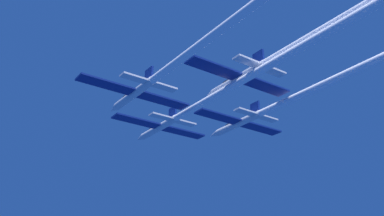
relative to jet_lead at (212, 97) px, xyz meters
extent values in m
cylinder|color=silver|center=(0.00, 14.94, -0.03)|extent=(1.18, 10.69, 1.18)
cone|color=silver|center=(0.00, 21.46, -0.03)|extent=(1.15, 2.35, 1.15)
ellipsoid|color=black|center=(0.00, 17.29, 0.47)|extent=(0.82, 2.14, 0.59)
cube|color=navy|center=(-4.65, 14.41, -0.03)|extent=(8.12, 2.35, 0.26)
cube|color=navy|center=(4.65, 14.41, -0.03)|extent=(8.12, 2.35, 0.26)
cube|color=navy|center=(0.00, 10.67, 1.42)|extent=(0.31, 1.92, 1.71)
cube|color=silver|center=(-2.41, 10.46, -0.03)|extent=(3.65, 1.41, 0.26)
cube|color=silver|center=(2.41, 10.46, -0.03)|extent=(3.65, 1.41, 0.26)
cylinder|color=white|center=(0.00, -10.68, -0.03)|extent=(1.06, 40.57, 1.06)
cylinder|color=silver|center=(-9.53, 6.31, 0.35)|extent=(1.18, 10.69, 1.18)
cone|color=silver|center=(-9.53, 12.83, 0.35)|extent=(1.15, 2.35, 1.15)
ellipsoid|color=black|center=(-9.53, 8.66, 0.85)|extent=(0.82, 2.14, 0.59)
cube|color=navy|center=(-14.18, 5.77, 0.35)|extent=(8.12, 2.35, 0.26)
cube|color=navy|center=(-4.89, 5.77, 0.35)|extent=(8.12, 2.35, 0.26)
cube|color=navy|center=(-9.53, 2.03, 1.79)|extent=(0.31, 1.92, 1.71)
cube|color=silver|center=(-11.95, 1.82, 0.35)|extent=(3.65, 1.41, 0.26)
cube|color=silver|center=(-7.12, 1.82, 0.35)|extent=(3.65, 1.41, 0.26)
cylinder|color=white|center=(-9.53, -17.27, 0.35)|extent=(1.06, 36.46, 1.06)
cylinder|color=silver|center=(10.04, 5.86, 0.11)|extent=(1.18, 10.69, 1.18)
cone|color=silver|center=(10.04, 12.37, 0.11)|extent=(1.15, 2.35, 1.15)
ellipsoid|color=black|center=(10.04, 8.21, 0.61)|extent=(0.82, 2.14, 0.59)
cube|color=navy|center=(5.39, 5.32, 0.11)|extent=(8.12, 2.35, 0.26)
cube|color=navy|center=(14.69, 5.32, 0.11)|extent=(8.12, 2.35, 0.26)
cube|color=navy|center=(10.04, 1.58, 1.55)|extent=(0.31, 1.92, 1.71)
cube|color=silver|center=(7.63, 1.37, 0.11)|extent=(3.65, 1.41, 0.26)
cube|color=silver|center=(12.46, 1.37, 0.11)|extent=(3.65, 1.41, 0.26)
cylinder|color=white|center=(10.04, -15.77, 0.11)|extent=(1.06, 32.56, 1.06)
cylinder|color=silver|center=(0.86, -4.75, 1.23)|extent=(1.18, 10.69, 1.18)
cone|color=silver|center=(0.86, 1.77, 1.23)|extent=(1.15, 2.35, 1.15)
ellipsoid|color=black|center=(0.86, -2.39, 1.73)|extent=(0.82, 2.14, 0.59)
cube|color=navy|center=(-3.79, -5.28, 1.23)|extent=(8.12, 2.35, 0.26)
cube|color=navy|center=(5.51, -5.28, 1.23)|extent=(8.12, 2.35, 0.26)
cube|color=navy|center=(0.86, -9.02, 2.67)|extent=(0.31, 1.92, 1.71)
cube|color=silver|center=(-1.56, -9.23, 1.23)|extent=(3.65, 1.41, 0.26)
cube|color=silver|center=(3.27, -9.23, 1.23)|extent=(3.65, 1.41, 0.26)
camera|label=1|loc=(-35.21, -44.48, -26.78)|focal=40.25mm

